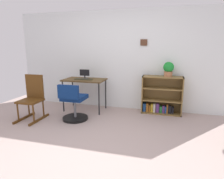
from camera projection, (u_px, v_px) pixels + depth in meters
ground_plane at (87, 149)px, 2.85m from camera, size 6.24×6.24×0.00m
wall_back at (120, 60)px, 4.63m from camera, size 5.20×0.12×2.30m
desk at (85, 82)px, 4.49m from camera, size 0.95×0.57×0.74m
monitor at (85, 74)px, 4.50m from camera, size 0.23×0.16×0.22m
keyboard at (84, 79)px, 4.41m from camera, size 0.41×0.12×0.02m
office_chair at (74, 104)px, 3.91m from camera, size 0.52×0.55×0.77m
rocking_chair at (32, 97)px, 3.98m from camera, size 0.42×0.64×0.91m
bookshelf_low at (161, 97)px, 4.36m from camera, size 0.87×0.30×0.84m
potted_plant_on_shelf at (168, 69)px, 4.13m from camera, size 0.22×0.22×0.32m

